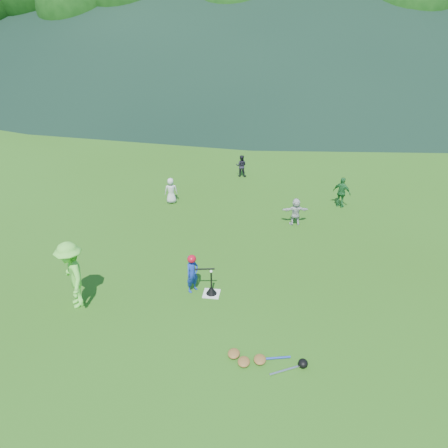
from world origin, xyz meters
name	(u,v)px	position (x,y,z in m)	size (l,w,h in m)	color
ground	(211,294)	(0.00, 0.00, 0.00)	(120.00, 120.00, 0.00)	#2A5613
home_plate	(211,294)	(0.00, 0.00, 0.01)	(0.45, 0.45, 0.02)	silver
baseball	(211,271)	(0.00, 0.00, 0.74)	(0.08, 0.08, 0.08)	white
batter_child	(192,274)	(-0.54, 0.10, 0.55)	(0.40, 0.26, 1.11)	#16319A
adult_coach	(72,275)	(-3.47, -0.95, 0.93)	(1.20, 0.69, 1.86)	#65D940
fielder_a	(171,191)	(-2.58, 5.81, 0.52)	(0.50, 0.33, 1.03)	silver
fielder_b	(241,166)	(-0.13, 9.14, 0.50)	(0.49, 0.38, 1.01)	black
fielder_c	(342,192)	(4.06, 6.34, 0.61)	(0.71, 0.30, 1.21)	#1F672C
fielder_d	(296,212)	(2.29, 4.57, 0.51)	(0.94, 0.30, 1.01)	silver
batting_tee	(211,290)	(0.00, 0.00, 0.13)	(0.30, 0.30, 0.68)	black
batter_gear	(193,260)	(-0.52, 0.10, 1.00)	(0.73, 0.26, 0.47)	#B20B1F
equipment_pile	(260,360)	(1.49, -2.36, 0.07)	(1.80, 0.68, 0.19)	olive
outfield_fence	(266,88)	(0.00, 28.00, 0.70)	(70.07, 0.08, 1.33)	gray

